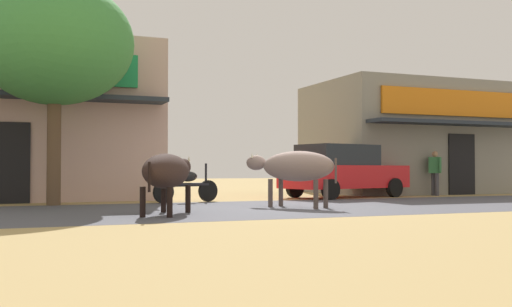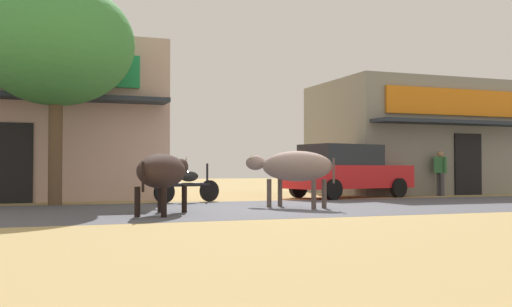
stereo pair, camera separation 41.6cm
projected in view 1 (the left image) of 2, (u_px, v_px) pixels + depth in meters
ground at (285, 208)px, 13.91m from camera, size 80.00×80.00×0.00m
asphalt_road at (285, 208)px, 13.91m from camera, size 72.00×5.78×0.00m
storefront_left_cafe at (2, 121)px, 17.63m from camera, size 8.75×5.64×4.60m
storefront_right_club at (410, 139)px, 22.92m from camera, size 7.10×5.64×4.05m
roadside_tree at (55, 43)px, 14.89m from camera, size 3.86×3.86×5.56m
parked_hatchback_car at (343, 170)px, 18.85m from camera, size 4.44×2.57×1.64m
parked_motorcycle at (187, 185)px, 16.04m from camera, size 1.91×0.65×1.04m
cow_near_brown at (168, 172)px, 11.81m from camera, size 1.70×2.38×1.19m
cow_far_dark at (295, 167)px, 13.99m from camera, size 1.64×2.33×1.31m
pedestrian_by_shop at (435, 170)px, 20.05m from camera, size 0.47×0.61×1.49m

